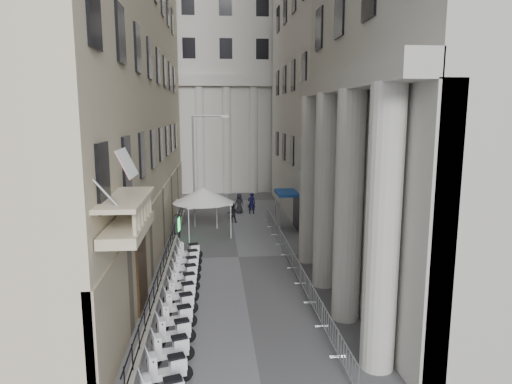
{
  "coord_description": "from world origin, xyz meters",
  "views": [
    {
      "loc": [
        -1.44,
        -8.65,
        8.98
      ],
      "look_at": [
        0.94,
        17.32,
        4.5
      ],
      "focal_mm": 32.0,
      "sensor_mm": 36.0,
      "label": 1
    }
  ],
  "objects_px": {
    "info_kiosk": "(177,227)",
    "pedestrian_a": "(252,203)",
    "pedestrian_b": "(232,213)",
    "street_lamp": "(198,161)",
    "security_tent": "(211,196)"
  },
  "relations": [
    {
      "from": "street_lamp",
      "to": "pedestrian_a",
      "type": "height_order",
      "value": "street_lamp"
    },
    {
      "from": "street_lamp",
      "to": "pedestrian_a",
      "type": "bearing_deg",
      "value": 47.33
    },
    {
      "from": "security_tent",
      "to": "street_lamp",
      "type": "bearing_deg",
      "value": 107.61
    },
    {
      "from": "security_tent",
      "to": "pedestrian_b",
      "type": "bearing_deg",
      "value": 68.33
    },
    {
      "from": "security_tent",
      "to": "pedestrian_a",
      "type": "distance_m",
      "value": 8.63
    },
    {
      "from": "info_kiosk",
      "to": "pedestrian_a",
      "type": "height_order",
      "value": "pedestrian_a"
    },
    {
      "from": "street_lamp",
      "to": "pedestrian_b",
      "type": "height_order",
      "value": "street_lamp"
    },
    {
      "from": "pedestrian_a",
      "to": "info_kiosk",
      "type": "bearing_deg",
      "value": 52.94
    },
    {
      "from": "security_tent",
      "to": "pedestrian_b",
      "type": "distance_m",
      "value": 5.17
    },
    {
      "from": "street_lamp",
      "to": "info_kiosk",
      "type": "xyz_separation_m",
      "value": [
        -1.49,
        -3.45,
        -4.44
      ]
    },
    {
      "from": "pedestrian_b",
      "to": "street_lamp",
      "type": "bearing_deg",
      "value": 24.6
    },
    {
      "from": "info_kiosk",
      "to": "pedestrian_b",
      "type": "height_order",
      "value": "info_kiosk"
    },
    {
      "from": "security_tent",
      "to": "street_lamp",
      "type": "height_order",
      "value": "street_lamp"
    },
    {
      "from": "street_lamp",
      "to": "pedestrian_a",
      "type": "distance_m",
      "value": 7.75
    },
    {
      "from": "info_kiosk",
      "to": "pedestrian_a",
      "type": "distance_m",
      "value": 9.98
    }
  ]
}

